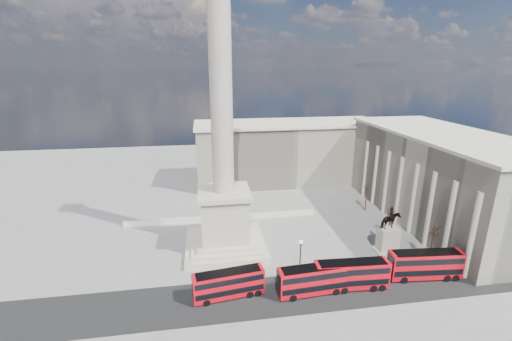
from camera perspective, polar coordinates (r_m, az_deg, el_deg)
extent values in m
plane|color=gray|center=(59.51, -4.76, -14.81)|extent=(180.00, 180.00, 0.00)
cube|color=black|center=(51.83, 2.00, -20.19)|extent=(120.00, 9.00, 0.01)
cube|color=beige|center=(63.56, -5.11, -12.06)|extent=(14.00, 14.00, 1.00)
cube|color=beige|center=(63.20, -5.13, -11.47)|extent=(12.00, 12.00, 0.50)
cube|color=beige|center=(62.96, -5.14, -11.07)|extent=(10.00, 10.00, 0.50)
cube|color=beige|center=(61.07, -5.25, -7.55)|extent=(8.00, 8.00, 8.00)
cube|color=beige|center=(59.38, -5.36, -3.69)|extent=(9.00, 9.00, 0.80)
cylinder|color=#BEB09E|center=(55.66, -5.87, 13.31)|extent=(3.60, 3.60, 34.00)
cube|color=beige|center=(73.33, -5.71, -7.87)|extent=(40.00, 0.60, 1.10)
cube|color=#BAB498|center=(80.38, 28.35, -1.20)|extent=(18.00, 45.00, 18.00)
cube|color=beige|center=(78.30, 29.31, 5.28)|extent=(19.00, 46.00, 0.60)
cube|color=#BAB498|center=(96.23, 5.29, 2.95)|extent=(50.00, 16.00, 16.00)
cube|color=beige|center=(94.55, 5.43, 7.83)|extent=(51.00, 17.00, 0.60)
cube|color=red|center=(50.59, -4.60, -18.27)|extent=(10.22, 3.63, 3.68)
cube|color=black|center=(50.97, -4.58, -18.87)|extent=(9.83, 3.63, 0.82)
cube|color=black|center=(50.03, -4.63, -17.35)|extent=(9.83, 3.63, 0.82)
cube|color=black|center=(49.53, -4.65, -16.50)|extent=(9.20, 3.27, 0.05)
cylinder|color=black|center=(51.15, -8.41, -20.27)|extent=(1.32, 2.51, 1.00)
cylinder|color=black|center=(52.08, -1.37, -19.29)|extent=(1.32, 2.51, 1.00)
cylinder|color=black|center=(52.35, -0.03, -19.07)|extent=(1.32, 2.51, 1.00)
cube|color=red|center=(51.72, 9.69, -17.44)|extent=(10.69, 3.06, 3.89)
cube|color=black|center=(52.11, 9.65, -18.07)|extent=(10.27, 3.10, 0.86)
cube|color=black|center=(51.15, 9.74, -16.49)|extent=(10.27, 3.10, 0.86)
cube|color=black|center=(50.64, 9.80, -15.60)|extent=(9.62, 2.76, 0.06)
cylinder|color=black|center=(51.70, 5.78, -19.66)|extent=(1.21, 2.58, 1.06)
cylinder|color=black|center=(53.76, 12.67, -18.42)|extent=(1.21, 2.58, 1.06)
cylinder|color=black|center=(54.25, 13.95, -18.16)|extent=(1.21, 2.58, 1.06)
cube|color=red|center=(53.79, 15.59, -16.31)|extent=(10.93, 3.00, 3.98)
cube|color=black|center=(54.17, 15.53, -16.95)|extent=(10.50, 3.04, 0.89)
cube|color=black|center=(53.22, 15.69, -15.36)|extent=(10.50, 3.04, 0.89)
cube|color=black|center=(52.72, 15.77, -14.47)|extent=(9.83, 2.70, 0.06)
cylinder|color=black|center=(53.69, 11.69, -18.38)|extent=(1.21, 2.63, 1.08)
cylinder|color=black|center=(55.86, 18.48, -17.43)|extent=(1.21, 2.63, 1.08)
cylinder|color=black|center=(56.37, 19.74, -17.23)|extent=(1.21, 2.63, 1.08)
cube|color=red|center=(59.92, 26.34, -13.82)|extent=(11.22, 3.44, 4.07)
cube|color=black|center=(60.27, 26.25, -14.42)|extent=(10.78, 3.46, 0.90)
cube|color=black|center=(59.40, 26.48, -12.92)|extent=(10.78, 3.46, 0.90)
cube|color=black|center=(58.95, 26.61, -12.08)|extent=(10.10, 3.10, 0.06)
cylinder|color=black|center=(59.18, 22.93, -15.82)|extent=(1.32, 2.72, 1.10)
cylinder|color=black|center=(62.35, 28.66, -14.87)|extent=(1.32, 2.72, 1.10)
cylinder|color=black|center=(63.04, 29.71, -14.68)|extent=(1.32, 2.72, 1.10)
cylinder|color=black|center=(54.65, 7.21, -17.77)|extent=(0.48, 0.48, 0.55)
cylinder|color=black|center=(53.00, 7.34, -15.10)|extent=(0.17, 0.17, 6.55)
cylinder|color=black|center=(51.39, 7.47, -12.11)|extent=(0.33, 0.33, 0.33)
sphere|color=silver|center=(51.21, 7.49, -11.73)|extent=(0.61, 0.61, 0.61)
cube|color=beige|center=(65.80, 20.91, -12.38)|extent=(4.16, 3.12, 0.52)
cube|color=beige|center=(64.87, 21.10, -10.81)|extent=(3.33, 2.29, 4.58)
imported|color=black|center=(63.30, 21.46, -7.84)|extent=(3.62, 2.42, 2.81)
cylinder|color=black|center=(62.63, 21.63, -6.42)|extent=(0.52, 0.52, 1.25)
sphere|color=black|center=(62.35, 21.70, -5.79)|extent=(0.37, 0.37, 0.37)
cylinder|color=#332319|center=(63.84, 27.31, -10.65)|extent=(0.30, 0.30, 7.47)
cylinder|color=#332319|center=(69.00, 21.40, -8.20)|extent=(0.30, 0.30, 6.59)
cylinder|color=#332319|center=(80.60, 17.90, -4.25)|extent=(0.27, 0.27, 6.39)
imported|color=black|center=(55.50, 8.33, -16.52)|extent=(0.70, 0.57, 1.66)
imported|color=black|center=(59.23, 18.35, -14.80)|extent=(1.17, 1.15, 1.90)
imported|color=black|center=(55.12, 6.56, -16.80)|extent=(0.82, 0.93, 1.51)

